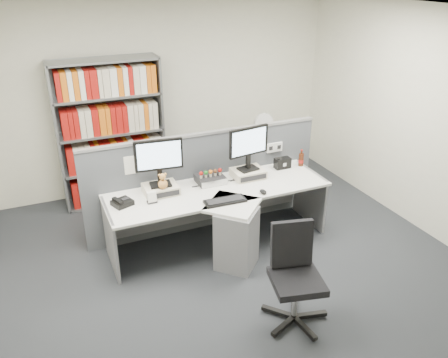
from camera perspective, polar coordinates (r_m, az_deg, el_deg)
name	(u,v)px	position (r m, az deg, el deg)	size (l,w,h in m)	color
ground	(248,280)	(5.05, 3.00, -12.43)	(5.50, 5.50, 0.00)	#303339
room_shell	(252,120)	(4.20, 3.55, 7.31)	(5.04, 5.54, 2.72)	silver
partition	(205,180)	(5.69, -2.35, -0.11)	(3.00, 0.08, 1.27)	#51565C
desk	(226,218)	(5.24, 0.24, -4.83)	(2.60, 1.20, 0.72)	white
monitor_riser_left	(161,189)	(5.23, -7.87, -1.27)	(0.38, 0.31, 0.10)	beige
monitor_riser_right	(248,173)	(5.58, 3.01, 0.72)	(0.38, 0.31, 0.10)	beige
monitor_left	(159,159)	(5.08, -8.12, 2.53)	(0.54, 0.20, 0.55)	black
monitor_right	(249,145)	(5.44, 3.09, 4.28)	(0.53, 0.20, 0.54)	black
desktop_pc	(210,179)	(5.44, -1.73, -0.01)	(0.32, 0.29, 0.08)	black
figurines	(211,172)	(5.39, -1.68, 0.82)	(0.29, 0.05, 0.09)	beige
keyboard	(225,201)	(5.00, 0.13, -2.74)	(0.47, 0.19, 0.03)	black
mouse	(263,192)	(5.21, 4.89, -1.59)	(0.07, 0.11, 0.04)	black
desk_phone	(122,202)	(5.06, -12.61, -2.87)	(0.25, 0.24, 0.09)	black
desk_calendar	(152,198)	(5.04, -9.00, -2.38)	(0.11, 0.08, 0.13)	black
plush_toy	(163,182)	(5.09, -7.64, -0.39)	(0.11, 0.11, 0.18)	#C98A43
speaker	(282,163)	(5.87, 7.30, 1.99)	(0.20, 0.11, 0.13)	black
cola_bottle	(301,160)	(5.97, 9.58, 2.39)	(0.07, 0.07, 0.22)	#3F190A
shelving_unit	(111,135)	(6.43, -13.90, 5.34)	(1.41, 0.40, 2.00)	gray
filing_cabinet	(262,165)	(6.89, 4.73, 1.76)	(0.45, 0.61, 0.70)	gray
desk_fan	(263,124)	(6.66, 4.92, 6.78)	(0.27, 0.16, 0.46)	white
office_chair	(295,272)	(4.35, 8.80, -11.41)	(0.63, 0.62, 0.95)	silver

